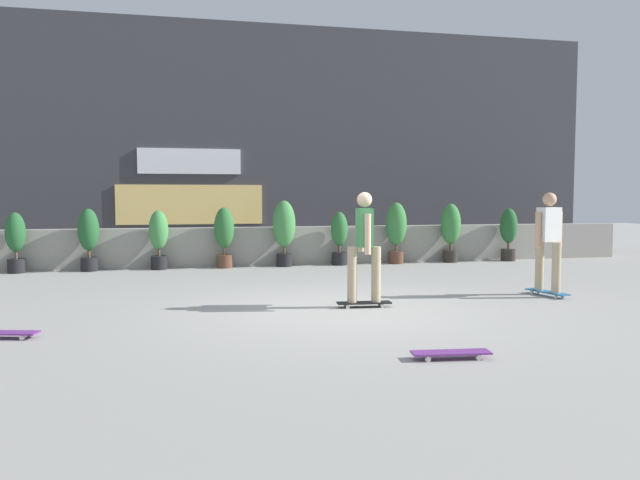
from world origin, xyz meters
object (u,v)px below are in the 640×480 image
potted_plant_5 (339,236)px  skater_foreground (364,244)px  potted_plant_7 (451,229)px  skateboard_near_camera (451,353)px  potted_plant_0 (16,239)px  potted_plant_3 (224,234)px  skateboard_aside (3,333)px  potted_plant_1 (89,236)px  potted_plant_4 (284,228)px  potted_plant_2 (159,236)px  potted_plant_6 (396,228)px  potted_plant_8 (509,231)px  skater_far_right (549,239)px

potted_plant_5 → skater_foreground: (-1.02, -5.50, 0.25)m
potted_plant_7 → skateboard_near_camera: (-3.83, -8.47, -0.77)m
potted_plant_7 → skater_foreground: 6.72m
potted_plant_5 → potted_plant_7: size_ratio=0.87×
potted_plant_0 → potted_plant_5: bearing=0.0°
potted_plant_3 → skateboard_aside: (-2.94, -6.52, -0.72)m
potted_plant_1 → potted_plant_3: 2.93m
skater_foreground → skateboard_aside: skater_foreground is taller
potted_plant_4 → skateboard_aside: size_ratio=1.86×
potted_plant_2 → potted_plant_7: potted_plant_7 is taller
potted_plant_5 → potted_plant_0: bearing=-180.0°
potted_plant_6 → skateboard_aside: (-7.07, -6.52, -0.80)m
skater_foreground → potted_plant_7: bearing=54.9°
potted_plant_8 → potted_plant_3: bearing=-180.0°
potted_plant_1 → skater_far_right: bearing=-33.3°
skater_foreground → potted_plant_3: bearing=107.1°
potted_plant_0 → skateboard_near_camera: bearing=-54.2°
potted_plant_0 → potted_plant_4: size_ratio=0.84×
potted_plant_1 → potted_plant_6: (7.06, 0.00, 0.08)m
potted_plant_4 → skateboard_near_camera: (0.34, -8.47, -0.83)m
potted_plant_8 → skater_foreground: 7.73m
potted_plant_7 → skateboard_near_camera: bearing=-114.3°
potted_plant_2 → skateboard_aside: (-1.50, -6.52, -0.68)m
potted_plant_3 → potted_plant_5: bearing=0.0°
potted_plant_5 → skater_far_right: skater_far_right is taller
potted_plant_3 → skateboard_near_camera: size_ratio=1.69×
potted_plant_5 → skater_foreground: skater_foreground is taller
potted_plant_0 → skateboard_aside: (1.45, -6.52, -0.65)m
potted_plant_1 → potted_plant_2: potted_plant_1 is taller
potted_plant_2 → potted_plant_6: size_ratio=0.89×
potted_plant_4 → potted_plant_5: size_ratio=1.22×
potted_plant_2 → skateboard_near_camera: bearing=-69.5°
skater_foreground → potted_plant_5: bearing=79.5°
potted_plant_2 → potted_plant_5: 4.16m
potted_plant_6 → skateboard_aside: potted_plant_6 is taller
potted_plant_7 → potted_plant_8: size_ratio=1.09×
potted_plant_4 → potted_plant_7: potted_plant_4 is taller
potted_plant_4 → potted_plant_1: bearing=-180.0°
potted_plant_8 → skateboard_near_camera: size_ratio=1.63×
potted_plant_4 → skateboard_near_camera: size_ratio=1.88×
potted_plant_2 → skateboard_aside: bearing=-102.9°
potted_plant_1 → potted_plant_7: (8.48, 0.00, 0.06)m
potted_plant_8 → potted_plant_6: bearing=-180.0°
potted_plant_3 → potted_plant_5: 2.71m
potted_plant_6 → skater_foreground: (-2.44, -5.50, 0.08)m
potted_plant_0 → skateboard_near_camera: 10.47m
potted_plant_2 → potted_plant_8: potted_plant_8 is taller
potted_plant_1 → potted_plant_4: potted_plant_4 is taller
potted_plant_2 → skater_foreground: size_ratio=0.78×
skater_foreground → potted_plant_6: bearing=66.1°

